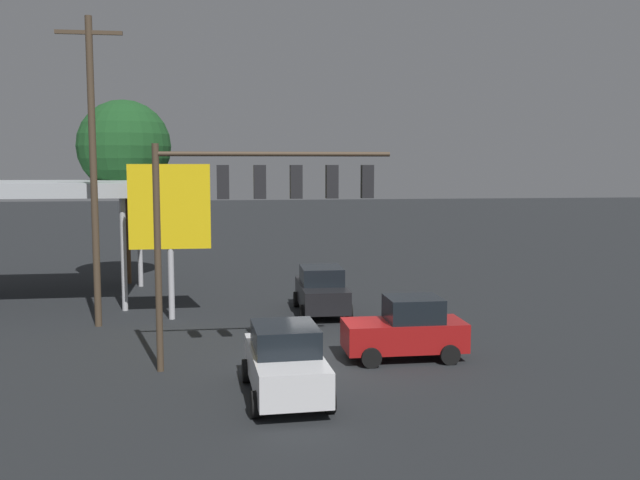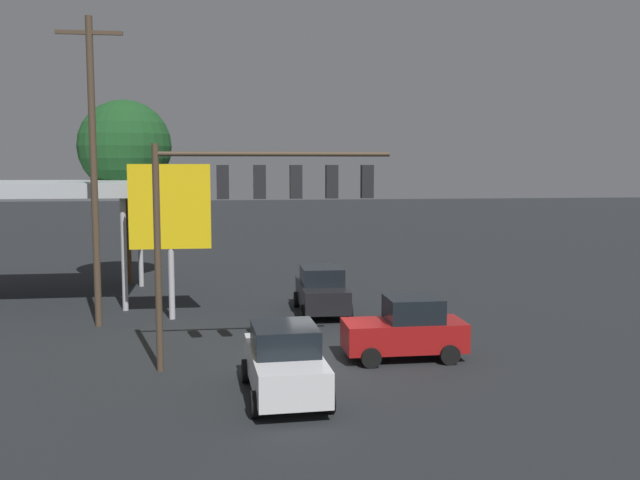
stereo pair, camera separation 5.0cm
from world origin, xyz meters
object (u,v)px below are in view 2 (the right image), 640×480
Objects in this scene: sedan_far at (285,361)px; hatchback_crossing at (406,329)px; street_tree at (125,147)px; price_sign at (170,211)px; sedan_waiting at (322,290)px; traffic_signal_assembly at (259,198)px; utility_pole at (94,166)px.

sedan_far is 5.21m from hatchback_crossing.
price_sign is at bearing 107.50° from street_tree.
street_tree reaches higher than sedan_waiting.
sedan_far is at bearing -12.26° from sedan_waiting.
street_tree reaches higher than traffic_signal_assembly.
traffic_signal_assembly is 8.64m from utility_pole.
sedan_far is at bearing 37.45° from hatchback_crossing.
traffic_signal_assembly is at bearing 3.73° from hatchback_crossing.
price_sign is at bearing -41.89° from hatchback_crossing.
traffic_signal_assembly reaches higher than price_sign.
price_sign is 11.22m from sedan_far.
price_sign reaches higher than hatchback_crossing.
price_sign is 6.93m from sedan_waiting.
utility_pole reaches higher than street_tree.
sedan_far is (-3.62, 10.07, -3.36)m from price_sign.
sedan_waiting is at bearing -172.38° from utility_pole.
price_sign is at bearing -162.74° from sedan_far.
traffic_signal_assembly is at bearing -172.52° from sedan_far.
traffic_signal_assembly is at bearing 132.50° from utility_pole.
price_sign is at bearing -161.96° from utility_pole.
utility_pole is 3.32m from price_sign.
street_tree is (6.45, -19.04, 6.04)m from sedan_far.
traffic_signal_assembly is 6.26m from hatchback_crossing.
traffic_signal_assembly is 0.75× the size of street_tree.
sedan_waiting is (-2.43, -10.37, 0.00)m from sedan_far.
hatchback_crossing is (-4.12, -3.18, -0.00)m from sedan_far.
traffic_signal_assembly reaches higher than hatchback_crossing.
street_tree reaches higher than price_sign.
sedan_waiting is at bearing -76.98° from hatchback_crossing.
hatchback_crossing is 0.41× the size of street_tree.
hatchback_crossing is at bearing 14.18° from sedan_waiting.
price_sign reaches higher than sedan_waiting.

